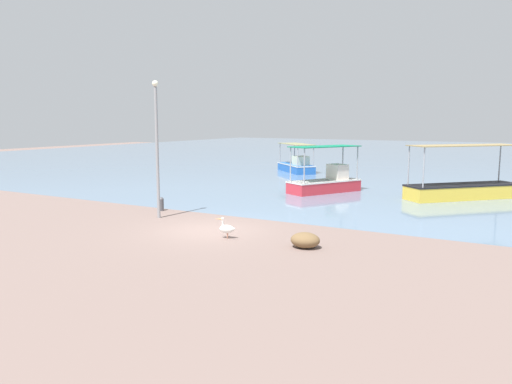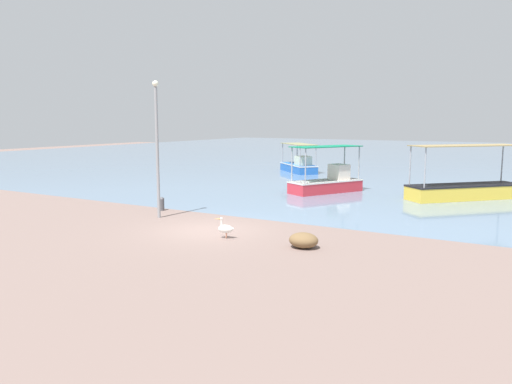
# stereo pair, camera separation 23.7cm
# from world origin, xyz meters

# --- Properties ---
(ground) EXTENTS (120.00, 120.00, 0.00)m
(ground) POSITION_xyz_m (0.00, 0.00, 0.00)
(ground) COLOR #776159
(harbor_water) EXTENTS (110.00, 90.00, 0.00)m
(harbor_water) POSITION_xyz_m (0.00, 48.00, 0.00)
(harbor_water) COLOR slate
(harbor_water) RESTS_ON ground
(fishing_boat_far_right) EXTENTS (3.68, 4.93, 2.85)m
(fishing_boat_far_right) POSITION_xyz_m (0.14, 12.54, 0.64)
(fishing_boat_far_right) COLOR red
(fishing_boat_far_right) RESTS_ON harbor_water
(fishing_boat_center) EXTENTS (4.63, 4.51, 2.42)m
(fishing_boat_center) POSITION_xyz_m (-6.47, 22.48, 0.59)
(fishing_boat_center) COLOR blue
(fishing_boat_center) RESTS_ON harbor_water
(fishing_boat_near_right) EXTENTS (5.91, 6.00, 3.05)m
(fishing_boat_near_right) POSITION_xyz_m (7.87, 13.86, 0.60)
(fishing_boat_near_right) COLOR yellow
(fishing_boat_near_right) RESTS_ON harbor_water
(pelican) EXTENTS (0.79, 0.44, 0.80)m
(pelican) POSITION_xyz_m (1.43, -0.81, 0.38)
(pelican) COLOR #E0997A
(pelican) RESTS_ON ground
(lamp_post) EXTENTS (0.28, 0.28, 6.17)m
(lamp_post) POSITION_xyz_m (-3.45, 1.04, 3.45)
(lamp_post) COLOR gray
(lamp_post) RESTS_ON ground
(mooring_bollard) EXTENTS (0.24, 0.24, 0.67)m
(mooring_bollard) POSITION_xyz_m (-4.52, 2.50, 0.36)
(mooring_bollard) COLOR #47474C
(mooring_bollard) RESTS_ON ground
(net_pile) EXTENTS (1.05, 0.89, 0.54)m
(net_pile) POSITION_xyz_m (4.59, -0.63, 0.27)
(net_pile) COLOR brown
(net_pile) RESTS_ON ground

